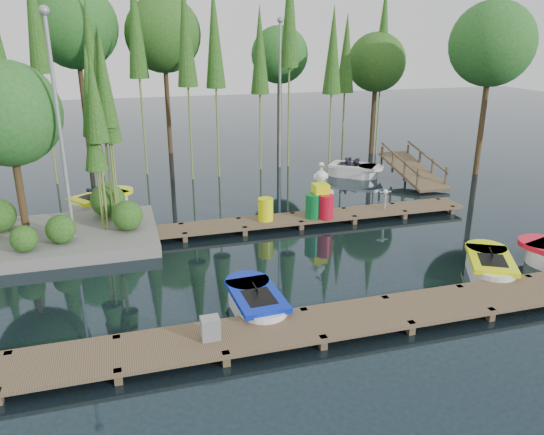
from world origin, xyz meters
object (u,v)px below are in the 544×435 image
object	(u,v)px
boat_blue	(256,303)
drum_cluster	(321,201)
boat_yellow_far	(100,201)
island	(37,146)
yellow_barrel	(266,209)
utility_cabinet	(210,328)

from	to	relation	value
boat_blue	drum_cluster	distance (m)	6.76
drum_cluster	boat_yellow_far	bearing A→B (deg)	151.58
island	yellow_barrel	distance (m)	7.62
boat_yellow_far	yellow_barrel	distance (m)	6.88
island	utility_cabinet	xyz separation A→B (m)	(3.95, -7.79, -2.64)
utility_cabinet	yellow_barrel	world-z (taller)	yellow_barrel
yellow_barrel	drum_cluster	distance (m)	2.03
boat_yellow_far	yellow_barrel	xyz separation A→B (m)	(5.60, -3.97, 0.41)
boat_yellow_far	drum_cluster	world-z (taller)	drum_cluster
yellow_barrel	drum_cluster	size ratio (longest dim) A/B	0.40
boat_yellow_far	boat_blue	bearing A→B (deg)	-85.64
boat_blue	utility_cabinet	size ratio (longest dim) A/B	5.21
boat_blue	utility_cabinet	xyz separation A→B (m)	(-1.37, -1.34, 0.30)
utility_cabinet	yellow_barrel	size ratio (longest dim) A/B	0.62
drum_cluster	boat_blue	bearing A→B (deg)	-125.02
boat_yellow_far	yellow_barrel	world-z (taller)	boat_yellow_far
island	yellow_barrel	xyz separation A→B (m)	(7.16, -0.79, -2.49)
island	boat_yellow_far	bearing A→B (deg)	63.95
utility_cabinet	island	bearing A→B (deg)	116.88
island	drum_cluster	distance (m)	9.51
boat_yellow_far	utility_cabinet	xyz separation A→B (m)	(2.39, -10.97, 0.26)
boat_blue	drum_cluster	world-z (taller)	drum_cluster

